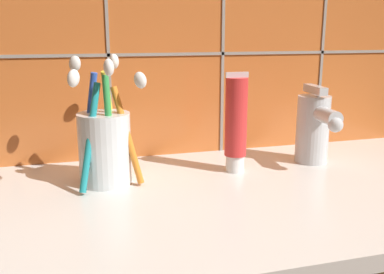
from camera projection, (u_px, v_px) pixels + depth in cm
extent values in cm
cube|color=silver|center=(255.00, 195.00, 58.40)|extent=(76.64, 39.60, 2.00)
cube|color=#C6662D|center=(211.00, 17.00, 71.39)|extent=(86.64, 1.50, 50.27)
cube|color=gray|center=(212.00, 54.00, 72.03)|extent=(86.64, 0.24, 0.50)
cube|color=gray|center=(107.00, 15.00, 66.06)|extent=(0.50, 0.24, 50.27)
cube|color=gray|center=(223.00, 17.00, 71.10)|extent=(0.50, 0.24, 50.27)
cube|color=gray|center=(325.00, 18.00, 76.13)|extent=(0.50, 0.24, 50.27)
cylinder|color=silver|center=(105.00, 149.00, 59.00)|extent=(7.18, 7.18, 9.95)
cylinder|color=orange|center=(127.00, 136.00, 58.05)|extent=(4.24, 3.63, 13.37)
ellipsoid|color=white|center=(140.00, 80.00, 55.40)|extent=(2.56, 2.41, 2.59)
cylinder|color=yellow|center=(111.00, 122.00, 61.92)|extent=(2.90, 5.05, 15.27)
ellipsoid|color=white|center=(114.00, 61.00, 62.21)|extent=(2.09, 2.56, 2.58)
cylinder|color=blue|center=(89.00, 127.00, 59.22)|extent=(3.49, 3.01, 15.14)
ellipsoid|color=white|center=(75.00, 64.00, 57.78)|extent=(2.43, 2.30, 2.48)
cylinder|color=teal|center=(90.00, 137.00, 55.72)|extent=(4.02, 4.64, 14.03)
ellipsoid|color=white|center=(73.00, 78.00, 51.58)|extent=(2.45, 2.59, 2.61)
cylinder|color=green|center=(110.00, 132.00, 56.53)|extent=(1.38, 2.76, 14.93)
ellipsoid|color=white|center=(109.00, 67.00, 53.63)|extent=(1.64, 2.14, 2.38)
cylinder|color=white|center=(236.00, 163.00, 65.02)|extent=(2.80, 2.80, 2.56)
cylinder|color=red|center=(238.00, 117.00, 63.32)|extent=(3.29, 3.29, 11.67)
cube|color=silver|center=(239.00, 75.00, 61.83)|extent=(3.46, 0.36, 0.80)
cylinder|color=silver|center=(312.00, 129.00, 68.84)|extent=(5.21, 5.21, 10.84)
cylinder|color=silver|center=(324.00, 115.00, 64.65)|extent=(3.10, 7.46, 2.35)
sphere|color=silver|center=(336.00, 125.00, 61.36)|extent=(2.19, 2.19, 2.19)
cube|color=silver|center=(315.00, 89.00, 67.31)|extent=(2.03, 6.11, 1.20)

